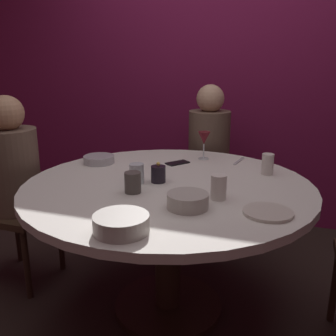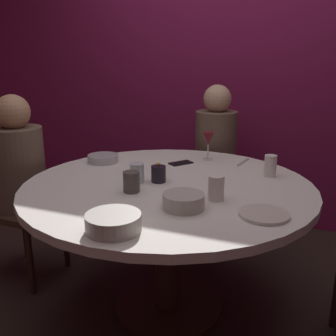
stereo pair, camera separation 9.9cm
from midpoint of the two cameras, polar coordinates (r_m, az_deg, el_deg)
The scene contains 18 objects.
ground_plane at distance 2.31m, azimuth -1.31°, elevation -20.01°, with size 8.00×8.00×0.00m, color #2D231E.
back_wall at distance 3.26m, azimuth 7.45°, elevation 14.95°, with size 6.00×0.10×2.60m, color maroon.
dining_table at distance 2.01m, azimuth -1.42°, elevation -5.86°, with size 1.48×1.48×0.74m.
seated_diner_left at distance 2.46m, azimuth -23.22°, elevation -0.33°, with size 0.40×0.40×1.16m.
seated_diner_back at distance 2.86m, azimuth 5.13°, elevation 3.27°, with size 0.40×0.40×1.18m.
candle_holder at distance 1.97m, azimuth -2.92°, elevation -0.92°, with size 0.08×0.08×0.11m.
wine_glass at distance 2.40m, azimuth 4.21°, elevation 4.30°, with size 0.08×0.08×0.18m.
dinner_plate at distance 1.62m, azimuth 12.97°, elevation -6.46°, with size 0.21×0.21×0.01m, color beige.
cell_phone at distance 2.32m, azimuth 0.20°, elevation 0.76°, with size 0.07×0.14×0.01m, color black.
bowl_serving_large at distance 2.37m, azimuth -11.43°, elevation 1.26°, with size 0.19×0.19×0.05m, color #B7B7BC.
bowl_salad_center at distance 1.64m, azimuth 1.22°, elevation -4.90°, with size 0.18×0.18×0.06m, color #B2ADA3.
bowl_small_white at distance 1.44m, azimuth -8.99°, elevation -8.18°, with size 0.21×0.21×0.06m, color #B2ADA3.
cup_near_candle at distance 1.96m, azimuth -6.13°, elevation -0.83°, with size 0.07×0.07×0.10m, color silver.
cup_by_left_diner at distance 1.82m, azimuth -6.84°, elevation -2.16°, with size 0.08×0.08×0.10m, color #4C4742.
cup_by_right_diner at distance 2.15m, azimuth 13.35°, elevation 0.55°, with size 0.07×0.07×0.12m, color silver.
cup_center_front at distance 1.74m, azimuth 5.92°, elevation -2.85°, with size 0.07×0.07×0.11m, color silver.
fork_near_plate at distance 2.16m, azimuth -2.75°, elevation -0.45°, with size 0.02×0.18×0.01m, color #B7B7BC.
knife_near_plate at distance 2.40m, azimuth 9.37°, elevation 1.04°, with size 0.02×0.18×0.01m, color #B7B7BC.
Camera 1 is at (0.59, -1.77, 1.36)m, focal length 40.91 mm.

